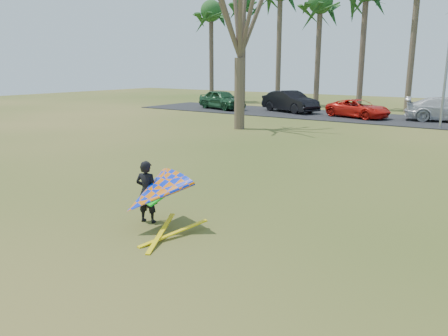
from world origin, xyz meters
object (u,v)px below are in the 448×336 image
Objects in this scene: car_0 at (222,99)px; kite_flyer at (153,194)px; bare_tree_left at (240,9)px; car_1 at (290,101)px; car_2 at (358,109)px.

kite_flyer reaches higher than car_0.
bare_tree_left is 13.53m from car_0.
car_1 reaches higher than car_0.
kite_flyer is (7.51, -15.17, -6.07)m from bare_tree_left.
car_2 is at bearing -71.35° from car_0.
bare_tree_left is 17.99m from kite_flyer.
car_1 is at bearing 99.78° from car_2.
car_0 is (-7.85, 9.23, -6.03)m from bare_tree_left.
bare_tree_left reaches higher than car_1.
bare_tree_left is 12.13m from car_2.
car_1 reaches higher than car_2.
kite_flyer is (15.36, -24.40, -0.05)m from car_0.
bare_tree_left is 12.09m from car_1.
bare_tree_left reaches higher than kite_flyer.
car_1 is 27.17m from kite_flyer.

